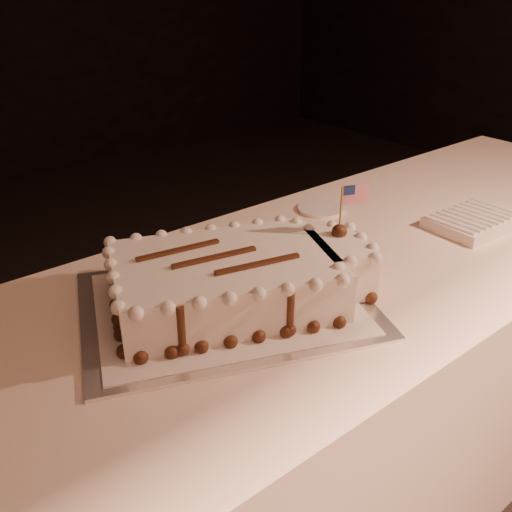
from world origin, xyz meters
TOP-DOWN VIEW (x-y plane):
  - banquet_table at (0.00, 0.60)m, footprint 2.40×0.80m
  - cake_board at (-0.41, 0.61)m, footprint 0.71×0.63m
  - doily at (-0.41, 0.61)m, footprint 0.64×0.57m
  - sheet_cake at (-0.39, 0.59)m, footprint 0.58×0.45m
  - napkin_stack at (0.34, 0.51)m, footprint 0.24×0.18m
  - side_plate at (0.11, 0.85)m, footprint 0.13×0.13m

SIDE VIEW (x-z plane):
  - banquet_table at x=0.00m, z-range 0.00..0.75m
  - cake_board at x=-0.41m, z-range 0.75..0.76m
  - side_plate at x=0.11m, z-range 0.75..0.76m
  - doily at x=-0.41m, z-range 0.76..0.76m
  - napkin_stack at x=0.34m, z-range 0.75..0.79m
  - sheet_cake at x=-0.39m, z-range 0.70..0.92m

